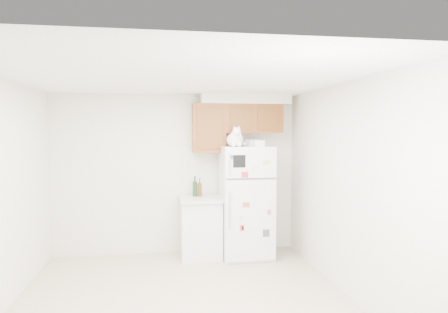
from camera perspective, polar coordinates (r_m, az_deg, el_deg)
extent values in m
cube|color=#B8A78D|center=(4.74, -5.75, -20.44)|extent=(3.80, 4.00, 0.01)
cube|color=silver|center=(6.36, -6.85, -2.50)|extent=(3.80, 0.04, 2.50)
cube|color=silver|center=(2.43, -3.18, -12.57)|extent=(3.80, 0.04, 2.50)
cube|color=silver|center=(4.87, 17.16, -4.53)|extent=(0.04, 4.00, 2.50)
cube|color=white|center=(4.37, -5.96, 11.14)|extent=(3.80, 4.00, 0.04)
cube|color=brown|center=(6.32, 4.15, 5.42)|extent=(0.90, 0.33, 0.45)
cube|color=brown|center=(6.19, -2.19, 4.07)|extent=(0.50, 0.33, 0.75)
cube|color=silver|center=(6.31, 3.02, 8.15)|extent=(1.40, 0.37, 0.15)
cube|color=white|center=(6.17, 3.13, -6.42)|extent=(0.76, 0.72, 1.70)
cube|color=white|center=(5.73, 3.94, -0.90)|extent=(0.74, 0.03, 0.44)
cube|color=white|center=(5.86, 3.90, -9.12)|extent=(0.74, 0.03, 1.19)
cube|color=#59595B|center=(5.75, 3.93, -3.14)|extent=(0.74, 0.03, 0.02)
cylinder|color=silver|center=(5.64, 0.83, -1.02)|extent=(0.02, 0.02, 0.32)
cylinder|color=silver|center=(5.73, 0.83, -7.71)|extent=(0.02, 0.02, 0.55)
cube|color=black|center=(5.67, 2.21, -0.69)|extent=(0.18, 0.00, 0.18)
cube|color=white|center=(5.73, 2.39, -5.18)|extent=(0.22, 0.00, 0.28)
cube|color=#C64F3D|center=(5.78, 3.19, -6.91)|extent=(0.10, 0.00, 0.07)
cube|color=#A1C6E5|center=(5.80, 2.55, -8.79)|extent=(0.05, 0.00, 0.09)
cube|color=#2E58A1|center=(5.65, 1.06, -0.09)|extent=(0.05, 0.00, 0.06)
cube|color=#BBCE49|center=(5.77, 6.08, -0.84)|extent=(0.10, 0.00, 0.05)
cube|color=#47464B|center=(5.94, 6.05, -10.83)|extent=(0.10, 0.00, 0.11)
cube|color=silver|center=(5.73, 4.47, -1.68)|extent=(0.08, 0.00, 0.08)
cube|color=#BC4BA0|center=(5.88, 6.47, -7.90)|extent=(0.06, 0.00, 0.08)
cube|color=red|center=(5.83, 2.56, -10.16)|extent=(0.06, 0.00, 0.09)
cube|color=#BF2F33|center=(5.71, 2.99, -2.59)|extent=(0.10, 0.00, 0.08)
cube|color=silver|center=(5.84, 2.87, -10.18)|extent=(0.06, 0.00, 0.06)
cube|color=white|center=(6.21, -3.34, -10.23)|extent=(0.60, 0.60, 0.88)
cube|color=beige|center=(6.10, -3.34, -6.07)|extent=(0.64, 0.64, 0.04)
ellipsoid|color=white|center=(5.94, 1.56, 2.39)|extent=(0.25, 0.33, 0.21)
ellipsoid|color=white|center=(5.84, 1.73, 2.83)|extent=(0.18, 0.14, 0.20)
sphere|color=white|center=(5.79, 1.82, 3.57)|extent=(0.12, 0.12, 0.12)
cone|color=white|center=(5.79, 1.50, 4.18)|extent=(0.04, 0.04, 0.05)
cone|color=white|center=(5.80, 2.15, 4.18)|extent=(0.04, 0.04, 0.05)
cone|color=#D88C8C|center=(5.78, 1.52, 4.13)|extent=(0.02, 0.02, 0.03)
cone|color=#D88C8C|center=(5.79, 2.16, 4.13)|extent=(0.02, 0.02, 0.03)
sphere|color=white|center=(5.74, 1.92, 3.38)|extent=(0.05, 0.05, 0.05)
sphere|color=white|center=(5.80, 1.38, 1.71)|extent=(0.07, 0.07, 0.07)
sphere|color=white|center=(5.82, 2.20, 1.71)|extent=(0.07, 0.07, 0.07)
cylinder|color=white|center=(6.07, 2.32, 1.79)|extent=(0.15, 0.21, 0.07)
cube|color=white|center=(6.14, 4.07, 1.97)|extent=(0.22, 0.19, 0.10)
cube|color=white|center=(6.03, 5.20, 1.88)|extent=(0.18, 0.16, 0.09)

